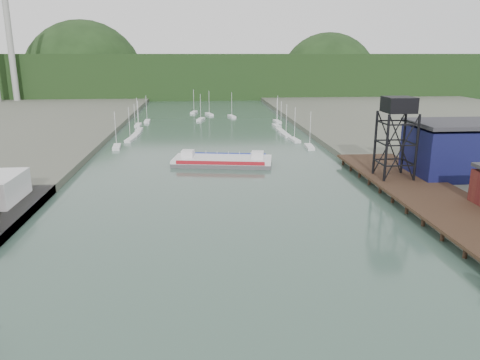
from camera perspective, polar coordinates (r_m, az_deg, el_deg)
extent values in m
cube|color=black|center=(89.10, 22.47, -1.88)|extent=(14.00, 70.00, 0.50)
cylinder|color=black|center=(86.84, 18.87, -2.72)|extent=(0.60, 0.60, 2.20)
cylinder|color=black|center=(92.29, 25.71, -2.39)|extent=(0.60, 0.60, 2.20)
cylinder|color=black|center=(94.24, 17.44, 3.70)|extent=(0.50, 0.50, 13.00)
cylinder|color=black|center=(96.67, 20.74, 3.69)|extent=(0.50, 0.50, 13.00)
cylinder|color=black|center=(99.71, 16.15, 4.40)|extent=(0.50, 0.50, 13.00)
cylinder|color=black|center=(102.01, 19.31, 4.37)|extent=(0.50, 0.50, 13.00)
cube|color=black|center=(96.99, 18.81, 8.69)|extent=(5.50, 5.50, 3.00)
cube|color=black|center=(106.99, 25.31, 3.12)|extent=(20.00, 14.00, 10.00)
cube|color=#2D2D33|center=(106.06, 25.67, 6.23)|extent=(20.50, 14.50, 0.80)
cube|color=silver|center=(138.83, -14.80, 3.91)|extent=(2.67, 7.65, 0.90)
cube|color=silver|center=(149.55, -13.23, 4.79)|extent=(2.81, 7.67, 0.90)
cube|color=silver|center=(158.13, -12.59, 5.38)|extent=(2.35, 7.59, 0.90)
cube|color=silver|center=(167.85, -12.20, 5.95)|extent=(2.01, 7.50, 0.90)
cube|color=silver|center=(180.09, -12.32, 6.55)|extent=(2.00, 7.50, 0.90)
cube|color=silver|center=(189.48, -11.26, 7.02)|extent=(2.16, 7.54, 0.90)
cube|color=silver|center=(135.66, 8.47, 4.00)|extent=(2.53, 7.62, 0.90)
cube|color=silver|center=(146.22, 6.64, 4.86)|extent=(2.76, 7.67, 0.90)
cube|color=silver|center=(154.51, 5.63, 5.45)|extent=(2.22, 7.56, 0.90)
cube|color=silver|center=(163.21, 4.99, 5.98)|extent=(2.18, 7.54, 0.90)
cube|color=silver|center=(174.08, 4.49, 6.57)|extent=(2.46, 7.61, 0.90)
cube|color=silver|center=(185.76, 4.56, 7.11)|extent=(2.48, 7.61, 0.90)
cube|color=silver|center=(192.16, -4.81, 7.37)|extent=(3.78, 7.76, 0.90)
cube|color=silver|center=(200.56, -1.01, 7.75)|extent=(3.31, 7.74, 0.90)
cube|color=silver|center=(208.07, -3.77, 7.99)|extent=(3.76, 7.76, 0.90)
cube|color=silver|center=(215.98, -5.64, 8.21)|extent=(3.40, 7.74, 0.90)
cylinder|color=#999A95|center=(283.03, -26.18, 14.44)|extent=(3.20, 3.20, 60.00)
cube|color=black|center=(330.73, -4.44, 12.66)|extent=(500.00, 120.00, 28.00)
sphere|color=black|center=(339.58, -18.32, 11.35)|extent=(80.00, 80.00, 80.00)
sphere|color=black|center=(353.65, 10.62, 11.64)|extent=(70.00, 70.00, 70.00)
cube|color=#4B4B4E|center=(114.26, -2.15, 2.12)|extent=(25.02, 13.34, 0.95)
cube|color=silver|center=(114.07, -2.15, 2.54)|extent=(25.02, 13.34, 0.76)
cube|color=#A2121C|center=(109.38, -2.45, 2.09)|extent=(20.65, 3.63, 0.86)
cube|color=navy|center=(118.69, -1.88, 3.13)|extent=(20.65, 3.63, 0.86)
cube|color=silver|center=(115.14, -6.40, 3.15)|extent=(3.29, 3.29, 1.90)
cube|color=silver|center=(113.15, 2.16, 3.02)|extent=(3.29, 3.29, 1.90)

